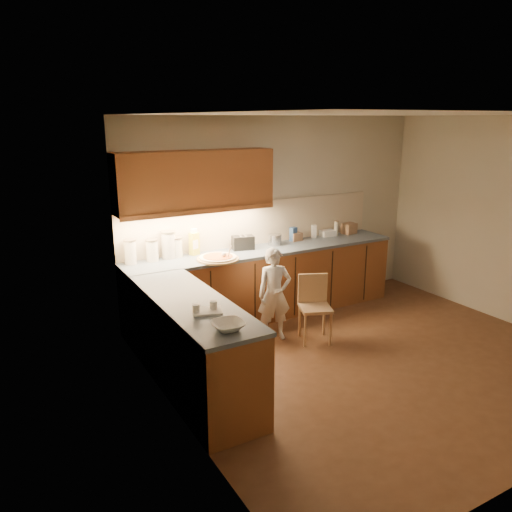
% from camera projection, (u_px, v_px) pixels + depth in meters
% --- Properties ---
extents(room, '(4.54, 4.50, 2.62)m').
position_uv_depth(room, '(383.00, 209.00, 5.05)').
color(room, '#502F1B').
rests_on(room, ground).
extents(l_counter, '(3.77, 2.62, 0.92)m').
position_uv_depth(l_counter, '(245.00, 300.00, 5.98)').
color(l_counter, brown).
rests_on(l_counter, ground).
extents(backsplash, '(3.75, 0.02, 0.58)m').
position_uv_depth(backsplash, '(255.00, 223.00, 6.66)').
color(backsplash, beige).
rests_on(backsplash, l_counter).
extents(upper_cabinets, '(1.95, 0.36, 0.73)m').
position_uv_depth(upper_cabinets, '(195.00, 180.00, 5.93)').
color(upper_cabinets, brown).
rests_on(upper_cabinets, ground).
extents(pizza_on_board, '(0.51, 0.51, 0.21)m').
position_uv_depth(pizza_on_board, '(218.00, 258.00, 5.99)').
color(pizza_on_board, tan).
rests_on(pizza_on_board, l_counter).
extents(child, '(0.46, 0.37, 1.11)m').
position_uv_depth(child, '(274.00, 294.00, 5.88)').
color(child, silver).
rests_on(child, ground).
extents(wooden_chair, '(0.46, 0.46, 0.79)m').
position_uv_depth(wooden_chair, '(314.00, 303.00, 5.89)').
color(wooden_chair, tan).
rests_on(wooden_chair, ground).
extents(mixing_bowl, '(0.28, 0.28, 0.07)m').
position_uv_depth(mixing_bowl, '(228.00, 326.00, 4.01)').
color(mixing_bowl, white).
rests_on(mixing_bowl, l_counter).
extents(canister_a, '(0.15, 0.15, 0.30)m').
position_uv_depth(canister_a, '(130.00, 252.00, 5.78)').
color(canister_a, white).
rests_on(canister_a, l_counter).
extents(canister_b, '(0.15, 0.15, 0.27)m').
position_uv_depth(canister_b, '(152.00, 250.00, 5.91)').
color(canister_b, white).
rests_on(canister_b, l_counter).
extents(canister_c, '(0.18, 0.18, 0.34)m').
position_uv_depth(canister_c, '(168.00, 245.00, 6.02)').
color(canister_c, beige).
rests_on(canister_c, l_counter).
extents(canister_d, '(0.15, 0.15, 0.25)m').
position_uv_depth(canister_d, '(176.00, 247.00, 6.09)').
color(canister_d, white).
rests_on(canister_d, l_counter).
extents(oil_jug, '(0.13, 0.12, 0.33)m').
position_uv_depth(oil_jug, '(194.00, 243.00, 6.18)').
color(oil_jug, gold).
rests_on(oil_jug, l_counter).
extents(toaster, '(0.31, 0.22, 0.18)m').
position_uv_depth(toaster, '(243.00, 243.00, 6.45)').
color(toaster, black).
rests_on(toaster, l_counter).
extents(steel_pot, '(0.19, 0.19, 0.15)m').
position_uv_depth(steel_pot, '(275.00, 240.00, 6.67)').
color(steel_pot, '#A4A4A8').
rests_on(steel_pot, l_counter).
extents(blue_box, '(0.11, 0.09, 0.19)m').
position_uv_depth(blue_box, '(293.00, 234.00, 6.89)').
color(blue_box, '#315594').
rests_on(blue_box, l_counter).
extents(card_box_a, '(0.16, 0.12, 0.11)m').
position_uv_depth(card_box_a, '(296.00, 237.00, 6.92)').
color(card_box_a, '#997052').
rests_on(card_box_a, l_counter).
extents(white_bottle, '(0.08, 0.08, 0.18)m').
position_uv_depth(white_bottle, '(314.00, 232.00, 7.06)').
color(white_bottle, silver).
rests_on(white_bottle, l_counter).
extents(flat_pack, '(0.22, 0.17, 0.08)m').
position_uv_depth(flat_pack, '(328.00, 233.00, 7.20)').
color(flat_pack, white).
rests_on(flat_pack, l_counter).
extents(tall_jar, '(0.07, 0.07, 0.22)m').
position_uv_depth(tall_jar, '(336.00, 228.00, 7.19)').
color(tall_jar, silver).
rests_on(tall_jar, l_counter).
extents(card_box_b, '(0.22, 0.19, 0.15)m').
position_uv_depth(card_box_b, '(349.00, 228.00, 7.34)').
color(card_box_b, tan).
rests_on(card_box_b, l_counter).
extents(dough_cloth, '(0.30, 0.27, 0.02)m').
position_uv_depth(dough_cloth, '(207.00, 311.00, 4.38)').
color(dough_cloth, white).
rests_on(dough_cloth, l_counter).
extents(spice_jar_a, '(0.07, 0.07, 0.08)m').
position_uv_depth(spice_jar_a, '(196.00, 309.00, 4.33)').
color(spice_jar_a, white).
rests_on(spice_jar_a, l_counter).
extents(spice_jar_b, '(0.08, 0.08, 0.09)m').
position_uv_depth(spice_jar_b, '(213.00, 306.00, 4.40)').
color(spice_jar_b, white).
rests_on(spice_jar_b, l_counter).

